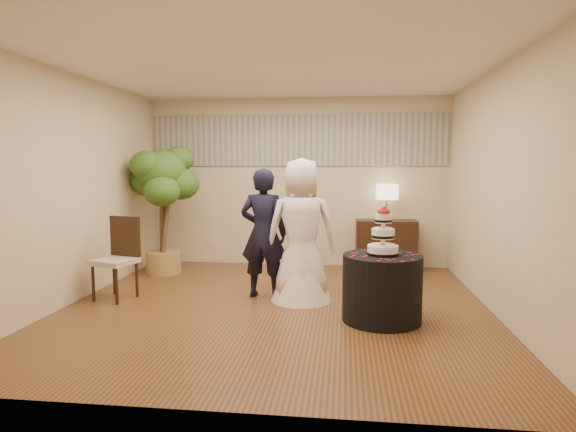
# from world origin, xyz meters

# --- Properties ---
(floor) EXTENTS (5.00, 5.00, 0.00)m
(floor) POSITION_xyz_m (0.00, 0.00, 0.00)
(floor) COLOR brown
(floor) RESTS_ON ground
(ceiling) EXTENTS (5.00, 5.00, 0.00)m
(ceiling) POSITION_xyz_m (0.00, 0.00, 2.80)
(ceiling) COLOR white
(ceiling) RESTS_ON wall_back
(wall_back) EXTENTS (5.00, 0.06, 2.80)m
(wall_back) POSITION_xyz_m (0.00, 2.50, 1.40)
(wall_back) COLOR beige
(wall_back) RESTS_ON ground
(wall_front) EXTENTS (5.00, 0.06, 2.80)m
(wall_front) POSITION_xyz_m (0.00, -2.50, 1.40)
(wall_front) COLOR beige
(wall_front) RESTS_ON ground
(wall_left) EXTENTS (0.06, 5.00, 2.80)m
(wall_left) POSITION_xyz_m (-2.50, 0.00, 1.40)
(wall_left) COLOR beige
(wall_left) RESTS_ON ground
(wall_right) EXTENTS (0.06, 5.00, 2.80)m
(wall_right) POSITION_xyz_m (2.50, 0.00, 1.40)
(wall_right) COLOR beige
(wall_right) RESTS_ON ground
(mural_border) EXTENTS (4.90, 0.02, 0.85)m
(mural_border) POSITION_xyz_m (0.00, 2.48, 2.10)
(mural_border) COLOR #9C9B91
(mural_border) RESTS_ON wall_back
(groom) EXTENTS (0.64, 0.45, 1.65)m
(groom) POSITION_xyz_m (-0.21, 0.41, 0.83)
(groom) COLOR black
(groom) RESTS_ON floor
(bride) EXTENTS (0.98, 0.90, 1.77)m
(bride) POSITION_xyz_m (0.28, 0.31, 0.89)
(bride) COLOR white
(bride) RESTS_ON floor
(cake_table) EXTENTS (1.08, 1.08, 0.73)m
(cake_table) POSITION_xyz_m (1.22, -0.39, 0.36)
(cake_table) COLOR black
(cake_table) RESTS_ON floor
(wedding_cake) EXTENTS (0.33, 0.33, 0.53)m
(wedding_cake) POSITION_xyz_m (1.22, -0.39, 0.99)
(wedding_cake) COLOR white
(wedding_cake) RESTS_ON cake_table
(console) EXTENTS (0.97, 0.44, 0.80)m
(console) POSITION_xyz_m (1.48, 2.29, 0.40)
(console) COLOR black
(console) RESTS_ON floor
(table_lamp) EXTENTS (0.32, 0.32, 0.58)m
(table_lamp) POSITION_xyz_m (1.48, 2.29, 1.09)
(table_lamp) COLOR beige
(table_lamp) RESTS_ON console
(ficus_tree) EXTENTS (1.33, 1.33, 2.03)m
(ficus_tree) POSITION_xyz_m (-2.00, 1.57, 1.01)
(ficus_tree) COLOR #36621E
(ficus_tree) RESTS_ON floor
(side_chair) EXTENTS (0.59, 0.60, 1.03)m
(side_chair) POSITION_xyz_m (-2.05, 0.08, 0.52)
(side_chair) COLOR black
(side_chair) RESTS_ON floor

